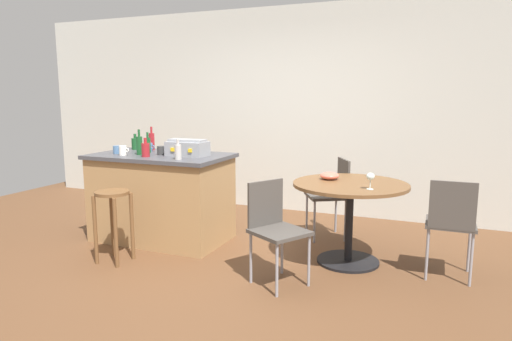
# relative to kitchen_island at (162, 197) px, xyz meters

# --- Properties ---
(ground_plane) EXTENTS (8.80, 8.80, 0.00)m
(ground_plane) POSITION_rel_kitchen_island_xyz_m (0.86, -0.54, -0.47)
(ground_plane) COLOR brown
(back_wall) EXTENTS (8.00, 0.10, 2.70)m
(back_wall) POSITION_rel_kitchen_island_xyz_m (0.86, 1.80, 0.88)
(back_wall) COLOR beige
(back_wall) RESTS_ON ground_plane
(kitchen_island) EXTENTS (1.45, 0.85, 0.93)m
(kitchen_island) POSITION_rel_kitchen_island_xyz_m (0.00, 0.00, 0.00)
(kitchen_island) COLOR #A37A4C
(kitchen_island) RESTS_ON ground_plane
(wooden_stool) EXTENTS (0.31, 0.31, 0.68)m
(wooden_stool) POSITION_rel_kitchen_island_xyz_m (-0.03, -0.75, 0.01)
(wooden_stool) COLOR brown
(wooden_stool) RESTS_ON ground_plane
(dining_table) EXTENTS (1.05, 1.05, 0.76)m
(dining_table) POSITION_rel_kitchen_island_xyz_m (2.01, 0.06, 0.11)
(dining_table) COLOR black
(dining_table) RESTS_ON ground_plane
(folding_chair_near) EXTENTS (0.40, 0.41, 0.87)m
(folding_chair_near) POSITION_rel_kitchen_island_xyz_m (2.88, 0.00, 0.05)
(folding_chair_near) COLOR #47423D
(folding_chair_near) RESTS_ON ground_plane
(folding_chair_far) EXTENTS (0.55, 0.55, 0.87)m
(folding_chair_far) POSITION_rel_kitchen_island_xyz_m (1.69, 0.77, 0.05)
(folding_chair_far) COLOR #47423D
(folding_chair_far) RESTS_ON ground_plane
(folding_chair_left) EXTENTS (0.55, 0.55, 0.85)m
(folding_chair_left) POSITION_rel_kitchen_island_xyz_m (1.53, -0.62, 0.03)
(folding_chair_left) COLOR #47423D
(folding_chair_left) RESTS_ON ground_plane
(toolbox) EXTENTS (0.41, 0.25, 0.17)m
(toolbox) POSITION_rel_kitchen_island_xyz_m (0.34, -0.00, 0.55)
(toolbox) COLOR gray
(toolbox) RESTS_ON kitchen_island
(bottle_0) EXTENTS (0.07, 0.07, 0.20)m
(bottle_0) POSITION_rel_kitchen_island_xyz_m (0.39, -0.27, 0.54)
(bottle_0) COLOR #B7B2AD
(bottle_0) RESTS_ON kitchen_island
(bottle_1) EXTENTS (0.06, 0.06, 0.27)m
(bottle_1) POSITION_rel_kitchen_island_xyz_m (-0.18, -0.11, 0.57)
(bottle_1) COLOR #194C23
(bottle_1) RESTS_ON kitchen_island
(bottle_2) EXTENTS (0.06, 0.06, 0.27)m
(bottle_2) POSITION_rel_kitchen_island_xyz_m (-0.32, 0.31, 0.57)
(bottle_2) COLOR maroon
(bottle_2) RESTS_ON kitchen_island
(bottle_3) EXTENTS (0.08, 0.08, 0.19)m
(bottle_3) POSITION_rel_kitchen_island_xyz_m (-0.02, -0.22, 0.54)
(bottle_3) COLOR maroon
(bottle_3) RESTS_ON kitchen_island
(bottle_4) EXTENTS (0.08, 0.08, 0.18)m
(bottle_4) POSITION_rel_kitchen_island_xyz_m (-0.52, 0.26, 0.53)
(bottle_4) COLOR #194C23
(bottle_4) RESTS_ON kitchen_island
(bottle_5) EXTENTS (0.06, 0.06, 0.22)m
(bottle_5) POSITION_rel_kitchen_island_xyz_m (-0.20, 0.06, 0.55)
(bottle_5) COLOR #194C23
(bottle_5) RESTS_ON kitchen_island
(cup_0) EXTENTS (0.11, 0.08, 0.09)m
(cup_0) POSITION_rel_kitchen_island_xyz_m (-0.26, 0.17, 0.51)
(cup_0) COLOR #4C7099
(cup_0) RESTS_ON kitchen_island
(cup_1) EXTENTS (0.12, 0.08, 0.10)m
(cup_1) POSITION_rel_kitchen_island_xyz_m (-0.32, -0.21, 0.51)
(cup_1) COLOR white
(cup_1) RESTS_ON kitchen_island
(cup_2) EXTENTS (0.12, 0.08, 0.09)m
(cup_2) POSITION_rel_kitchen_island_xyz_m (0.03, -0.03, 0.51)
(cup_2) COLOR #383838
(cup_2) RESTS_ON kitchen_island
(cup_3) EXTENTS (0.11, 0.08, 0.08)m
(cup_3) POSITION_rel_kitchen_island_xyz_m (-0.46, -0.13, 0.51)
(cup_3) COLOR #4C7099
(cup_3) RESTS_ON kitchen_island
(wine_glass) EXTENTS (0.07, 0.07, 0.14)m
(wine_glass) POSITION_rel_kitchen_island_xyz_m (2.22, -0.16, 0.40)
(wine_glass) COLOR silver
(wine_glass) RESTS_ON dining_table
(serving_bowl) EXTENTS (0.18, 0.18, 0.07)m
(serving_bowl) POSITION_rel_kitchen_island_xyz_m (1.79, 0.17, 0.33)
(serving_bowl) COLOR #DB6651
(serving_bowl) RESTS_ON dining_table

